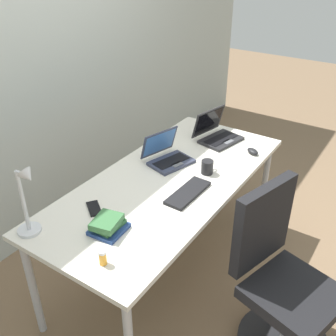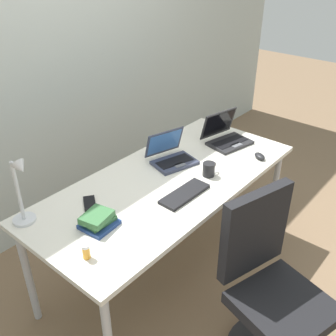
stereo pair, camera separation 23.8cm
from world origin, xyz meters
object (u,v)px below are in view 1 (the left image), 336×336
at_px(cell_phone, 94,208).
at_px(office_chair, 281,288).
at_px(external_keyboard, 188,193).
at_px(book_stack, 108,225).
at_px(laptop_front_left, 168,156).
at_px(pill_bottle, 103,257).
at_px(desk_lamp, 27,202).
at_px(coffee_mug, 207,167).
at_px(computer_mouse, 253,151).
at_px(laptop_center, 217,134).

height_order(cell_phone, office_chair, office_chair).
relative_size(external_keyboard, book_stack, 1.77).
bearing_deg(external_keyboard, book_stack, 162.99).
bearing_deg(laptop_front_left, pill_bottle, -163.61).
relative_size(desk_lamp, pill_bottle, 5.07).
xyz_separation_m(pill_bottle, book_stack, (0.19, 0.14, -0.00)).
bearing_deg(desk_lamp, office_chair, -58.40).
bearing_deg(pill_bottle, cell_phone, 48.33).
xyz_separation_m(laptop_front_left, coffee_mug, (0.02, -0.29, 0.00)).
xyz_separation_m(external_keyboard, computer_mouse, (0.67, -0.11, 0.01)).
xyz_separation_m(desk_lamp, laptop_center, (1.45, -0.27, -0.15)).
xyz_separation_m(cell_phone, book_stack, (-0.10, -0.19, 0.03)).
bearing_deg(laptop_center, external_keyboard, -165.31).
bearing_deg(computer_mouse, cell_phone, -173.59).
bearing_deg(desk_lamp, pill_bottle, -85.55).
xyz_separation_m(computer_mouse, pill_bottle, (-1.36, 0.15, 0.02)).
xyz_separation_m(computer_mouse, office_chair, (-0.73, -0.51, -0.36)).
xyz_separation_m(computer_mouse, cell_phone, (-1.08, 0.47, -0.01)).
xyz_separation_m(laptop_center, pill_bottle, (-1.42, -0.16, -0.00)).
bearing_deg(computer_mouse, external_keyboard, -159.82).
distance_m(desk_lamp, pill_bottle, 0.46).
bearing_deg(external_keyboard, computer_mouse, -8.28).
xyz_separation_m(laptop_center, computer_mouse, (-0.06, -0.30, -0.03)).
bearing_deg(office_chair, laptop_front_left, 71.69).
bearing_deg(laptop_center, pill_bottle, -173.63).
distance_m(cell_phone, book_stack, 0.21).
relative_size(laptop_center, office_chair, 0.36).
height_order(laptop_center, external_keyboard, laptop_center).
distance_m(pill_bottle, office_chair, 0.99).
relative_size(laptop_front_left, laptop_center, 0.96).
relative_size(pill_bottle, coffee_mug, 0.70).
height_order(laptop_front_left, computer_mouse, laptop_front_left).
relative_size(computer_mouse, book_stack, 0.52).
bearing_deg(office_chair, laptop_center, 46.24).
height_order(laptop_center, computer_mouse, laptop_center).
distance_m(desk_lamp, cell_phone, 0.39).
xyz_separation_m(desk_lamp, office_chair, (0.67, -1.09, -0.54)).
bearing_deg(desk_lamp, book_stack, -52.84).
xyz_separation_m(desk_lamp, coffee_mug, (1.00, -0.44, -0.15)).
bearing_deg(book_stack, cell_phone, 62.52).
xyz_separation_m(computer_mouse, book_stack, (-1.17, 0.28, 0.02)).
height_order(laptop_center, coffee_mug, laptop_center).
relative_size(laptop_center, pill_bottle, 4.37).
xyz_separation_m(coffee_mug, office_chair, (-0.33, -0.65, -0.39)).
xyz_separation_m(external_keyboard, pill_bottle, (-0.69, 0.03, 0.03)).
height_order(desk_lamp, external_keyboard, desk_lamp).
bearing_deg(external_keyboard, desk_lamp, 148.96).
bearing_deg(cell_phone, coffee_mug, 9.59).
height_order(external_keyboard, office_chair, office_chair).
distance_m(computer_mouse, office_chair, 0.96).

